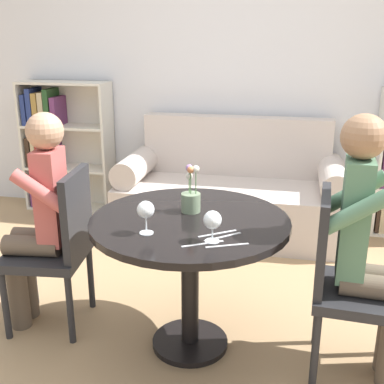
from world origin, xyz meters
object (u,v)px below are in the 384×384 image
(bookshelf_left, at_px, (59,146))
(wine_glass_left, at_px, (146,211))
(person_right, at_px, (369,247))
(flower_vase, at_px, (191,197))
(wine_glass_right, at_px, (212,221))
(chair_right, at_px, (345,278))
(person_left, at_px, (39,219))
(couch, at_px, (231,195))
(chair_left, at_px, (58,243))

(bookshelf_left, distance_m, wine_glass_left, 2.59)
(person_right, xyz_separation_m, flower_vase, (-0.85, 0.14, 0.13))
(bookshelf_left, height_order, wine_glass_right, bookshelf_left)
(chair_right, xyz_separation_m, person_left, (-1.58, 0.08, 0.14))
(chair_right, height_order, wine_glass_left, chair_right)
(couch, height_order, wine_glass_right, couch)
(person_right, bearing_deg, person_left, 90.83)
(person_left, relative_size, wine_glass_right, 8.57)
(person_left, height_order, wine_glass_right, person_left)
(person_right, bearing_deg, wine_glass_left, 103.91)
(wine_glass_left, distance_m, wine_glass_right, 0.31)
(person_left, relative_size, wine_glass_left, 7.87)
(person_left, height_order, person_right, person_right)
(chair_right, distance_m, wine_glass_left, 0.98)
(wine_glass_right, bearing_deg, flower_vase, 115.95)
(bookshelf_left, bearing_deg, person_right, -37.70)
(person_right, distance_m, wine_glass_right, 0.73)
(person_right, distance_m, flower_vase, 0.87)
(chair_left, distance_m, wine_glass_left, 0.73)
(chair_left, bearing_deg, person_left, -86.09)
(person_right, xyz_separation_m, wine_glass_left, (-0.99, -0.18, 0.16))
(couch, distance_m, bookshelf_left, 1.69)
(chair_right, bearing_deg, flower_vase, 83.95)
(couch, distance_m, person_right, 1.89)
(chair_left, relative_size, flower_vase, 3.69)
(chair_right, relative_size, person_left, 0.75)
(chair_left, xyz_separation_m, wine_glass_left, (0.59, -0.28, 0.33))
(couch, distance_m, chair_left, 1.74)
(chair_left, xyz_separation_m, person_right, (1.58, -0.10, 0.17))
(chair_right, distance_m, person_right, 0.19)
(chair_left, distance_m, chair_right, 1.49)
(person_left, bearing_deg, wine_glass_right, 67.62)
(chair_right, relative_size, wine_glass_right, 6.39)
(couch, distance_m, chair_right, 1.82)
(person_right, height_order, wine_glass_right, person_right)
(bookshelf_left, relative_size, chair_left, 1.31)
(chair_right, bearing_deg, bookshelf_left, 55.17)
(bookshelf_left, distance_m, wine_glass_right, 2.80)
(wine_glass_left, relative_size, flower_vase, 0.63)
(couch, xyz_separation_m, person_right, (0.83, -1.66, 0.36))
(couch, relative_size, wine_glass_left, 11.77)
(chair_right, height_order, flower_vase, flower_vase)
(couch, relative_size, chair_left, 2.01)
(couch, xyz_separation_m, bookshelf_left, (-1.65, 0.26, 0.28))
(bookshelf_left, xyz_separation_m, person_left, (0.81, -1.84, 0.05))
(person_left, bearing_deg, couch, 145.91)
(couch, distance_m, person_left, 1.81)
(person_right, bearing_deg, chair_left, 90.09)
(chair_right, relative_size, wine_glass_left, 5.87)
(bookshelf_left, xyz_separation_m, person_right, (2.48, -1.92, 0.08))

